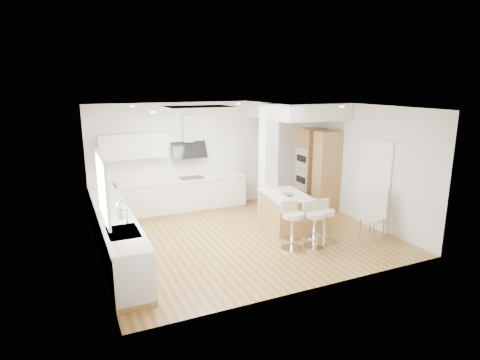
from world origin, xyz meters
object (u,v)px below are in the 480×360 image
bar_stool_c (324,219)px  dining_chair (376,212)px  bar_stool_b (314,222)px  bar_stool_a (292,223)px  peninsula (285,211)px

bar_stool_c → dining_chair: bearing=-11.0°
dining_chair → bar_stool_b: bearing=163.9°
bar_stool_a → bar_stool_c: bearing=-1.2°
peninsula → bar_stool_c: bearing=-67.4°
peninsula → bar_stool_a: (-0.51, -1.12, 0.14)m
bar_stool_a → bar_stool_b: (0.47, -0.08, -0.02)m
bar_stool_a → bar_stool_c: (0.82, 0.04, -0.05)m
bar_stool_a → bar_stool_c: bar_stool_a is taller
bar_stool_b → bar_stool_c: 0.37m
bar_stool_b → dining_chair: 1.51m
bar_stool_b → dining_chair: size_ratio=0.86×
bar_stool_c → bar_stool_b: bearing=-158.7°
peninsula → bar_stool_b: size_ratio=1.51×
peninsula → bar_stool_c: bar_stool_c is taller
bar_stool_a → bar_stool_b: size_ratio=1.04×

